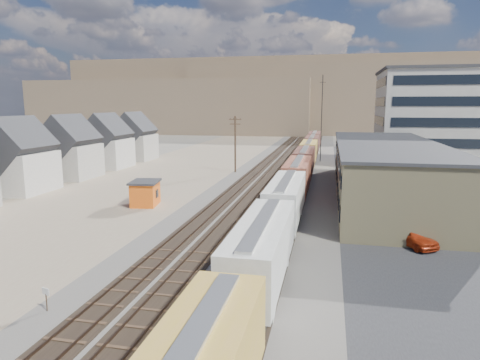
% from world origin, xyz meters
% --- Properties ---
extents(ground, '(300.00, 300.00, 0.00)m').
position_xyz_m(ground, '(0.00, 0.00, 0.00)').
color(ground, '#6B6356').
rests_on(ground, ground).
extents(ballast_bed, '(18.00, 200.00, 0.06)m').
position_xyz_m(ballast_bed, '(0.00, 50.00, 0.03)').
color(ballast_bed, '#4C4742').
rests_on(ballast_bed, ground).
extents(dirt_yard, '(24.00, 180.00, 0.03)m').
position_xyz_m(dirt_yard, '(-20.00, 40.00, 0.01)').
color(dirt_yard, '#866F5C').
rests_on(dirt_yard, ground).
extents(asphalt_lot, '(26.00, 120.00, 0.04)m').
position_xyz_m(asphalt_lot, '(22.00, 35.00, 0.02)').
color(asphalt_lot, '#232326').
rests_on(asphalt_lot, ground).
extents(rail_tracks, '(11.40, 200.00, 0.24)m').
position_xyz_m(rail_tracks, '(-0.55, 50.00, 0.11)').
color(rail_tracks, black).
rests_on(rail_tracks, ground).
extents(freight_train, '(3.00, 119.74, 4.46)m').
position_xyz_m(freight_train, '(3.80, 32.29, 2.79)').
color(freight_train, black).
rests_on(freight_train, ground).
extents(warehouse, '(12.40, 40.40, 7.25)m').
position_xyz_m(warehouse, '(14.98, 25.00, 3.65)').
color(warehouse, tan).
rests_on(warehouse, ground).
extents(office_tower, '(22.60, 18.60, 18.45)m').
position_xyz_m(office_tower, '(27.95, 54.95, 9.26)').
color(office_tower, '#9E998E').
rests_on(office_tower, ground).
extents(utility_pole_north, '(2.20, 0.32, 10.00)m').
position_xyz_m(utility_pole_north, '(-8.50, 42.00, 5.30)').
color(utility_pole_north, '#382619').
rests_on(utility_pole_north, ground).
extents(radio_mast, '(1.20, 0.16, 18.00)m').
position_xyz_m(radio_mast, '(6.00, 60.00, 9.12)').
color(radio_mast, black).
rests_on(radio_mast, ground).
extents(townhouse_row, '(8.15, 68.16, 10.47)m').
position_xyz_m(townhouse_row, '(-34.00, 25.00, 4.34)').
color(townhouse_row, '#B7B2A8').
rests_on(townhouse_row, ground).
extents(hills_north, '(265.00, 80.00, 32.00)m').
position_xyz_m(hills_north, '(0.17, 167.92, 14.10)').
color(hills_north, brown).
rests_on(hills_north, ground).
extents(maintenance_shed, '(3.77, 4.54, 3.00)m').
position_xyz_m(maintenance_shed, '(-13.59, 15.03, 1.54)').
color(maintenance_shed, orange).
rests_on(maintenance_shed, ground).
extents(sign_post, '(0.55, 0.19, 1.47)m').
position_xyz_m(sign_post, '(-8.00, -11.21, 1.01)').
color(sign_post, '#382619').
rests_on(sign_post, ground).
extents(parked_car_red, '(4.19, 5.20, 1.66)m').
position_xyz_m(parked_car_red, '(15.02, 5.73, 0.83)').
color(parked_car_red, '#A72C0F').
rests_on(parked_car_red, ground).
extents(parked_car_blue, '(6.33, 5.69, 1.63)m').
position_xyz_m(parked_car_blue, '(22.93, 58.60, 0.82)').
color(parked_car_blue, navy).
rests_on(parked_car_blue, ground).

